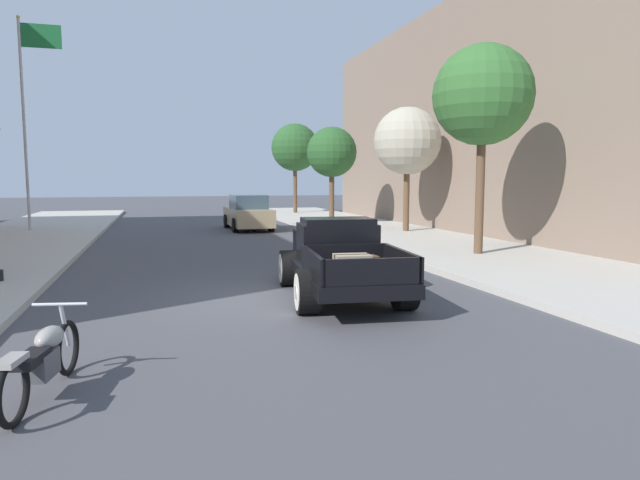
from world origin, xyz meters
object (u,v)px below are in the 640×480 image
Objects in this scene: flagpole at (29,100)px; street_tree_second at (407,141)px; hotrod_truck_black at (338,258)px; street_tree_third at (332,153)px; street_tree_farthest at (295,148)px; car_background_tan at (248,213)px; street_tree_nearest at (483,96)px; motorcycle_parked at (43,358)px.

street_tree_second is (15.55, -4.97, -1.78)m from flagpole.
flagpole reaches higher than hotrod_truck_black.
street_tree_second reaches higher than street_tree_third.
street_tree_farthest is at bearing 95.71° from street_tree_second.
car_background_tan is 10.61m from flagpole.
street_tree_third reaches higher than car_background_tan.
street_tree_second is 1.09× the size of street_tree_third.
flagpole is at bearing 162.28° from street_tree_second.
street_tree_nearest is 1.04× the size of street_tree_farthest.
street_tree_third reaches higher than motorcycle_parked.
street_tree_farthest reaches higher than hotrod_truck_black.
hotrod_truck_black is at bearing -61.60° from flagpole.
motorcycle_parked is at bearing -115.30° from street_tree_third.
street_tree_third is at bearing 64.70° from motorcycle_parked.
street_tree_nearest reaches higher than street_tree_farthest.
street_tree_nearest is 21.83m from street_tree_farthest.
street_tree_second is (11.56, 15.63, 3.55)m from motorcycle_parked.
flagpole is (-8.78, 16.24, 5.02)m from hotrod_truck_black.
street_tree_third is (-1.84, 4.94, -0.27)m from street_tree_second.
flagpole is at bearing 118.40° from hotrod_truck_black.
hotrod_truck_black is 1.16× the size of car_background_tan.
street_tree_second is at bearing 53.51° from motorcycle_parked.
street_tree_second is (1.06, 7.41, -0.82)m from street_tree_nearest.
flagpole reaches higher than street_tree_farthest.
street_tree_nearest is 12.42m from street_tree_third.
hotrod_truck_black is at bearing -145.96° from street_tree_nearest.
street_tree_nearest is 7.53m from street_tree_second.
hotrod_truck_black is 19.13m from flagpole.
car_background_tan is (0.54, 15.42, 0.01)m from hotrod_truck_black.
street_tree_nearest reaches higher than street_tree_second.
street_tree_second is at bearing -84.29° from street_tree_farthest.
flagpole is at bearing -146.22° from street_tree_farthest.
car_background_tan is (5.33, 19.78, 0.33)m from motorcycle_parked.
flagpole reaches higher than street_tree_third.
street_tree_second reaches higher than hotrod_truck_black.
street_tree_second is at bearing 58.98° from hotrod_truck_black.
car_background_tan is 8.16m from street_tree_second.
street_tree_farthest is at bearing 87.61° from street_tree_third.
street_tree_nearest is at bearing 34.04° from hotrod_truck_black.
flagpole is 19.08m from street_tree_nearest.
flagpole is 1.49× the size of street_tree_nearest.
motorcycle_parked is at bearing -108.62° from street_tree_farthest.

